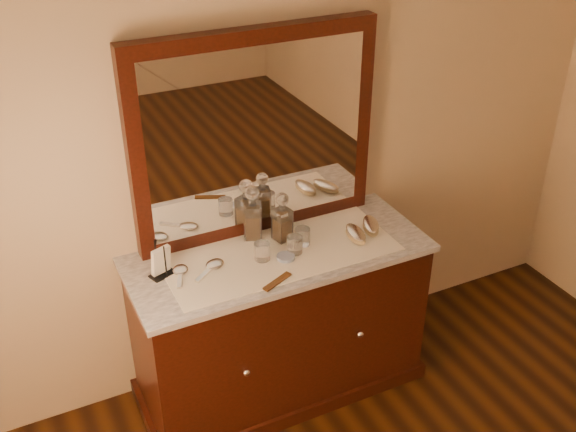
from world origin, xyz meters
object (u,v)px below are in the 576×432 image
object	(u,v)px
dresser_cabinet	(279,324)
hand_mirror_outer	(180,272)
mirror_frame	(255,135)
hand_mirror_inner	(213,266)
brush_far	(371,226)
comb	(277,281)
napkin_rack	(161,263)
decanter_left	(253,218)
brush_near	(356,234)
pin_dish	(286,257)
decanter_right	(282,222)

from	to	relation	value
dresser_cabinet	hand_mirror_outer	world-z (taller)	hand_mirror_outer
mirror_frame	hand_mirror_inner	size ratio (longest dim) A/B	6.38
hand_mirror_inner	brush_far	bearing A→B (deg)	-2.49
comb	dresser_cabinet	bearing A→B (deg)	39.05
napkin_rack	decanter_left	xyz separation A→B (m)	(0.49, 0.11, 0.04)
comb	brush_near	bearing A→B (deg)	-6.30
mirror_frame	hand_mirror_inner	distance (m)	0.63
pin_dish	hand_mirror_outer	distance (m)	0.49
napkin_rack	brush_near	distance (m)	0.94
dresser_cabinet	brush_far	world-z (taller)	brush_far
dresser_cabinet	hand_mirror_inner	distance (m)	0.56
comb	decanter_right	xyz separation A→B (m)	(0.17, 0.31, 0.09)
dresser_cabinet	comb	distance (m)	0.51
hand_mirror_inner	mirror_frame	bearing A→B (deg)	35.79
brush_far	hand_mirror_inner	distance (m)	0.82
comb	napkin_rack	bearing A→B (deg)	123.18
decanter_right	napkin_rack	bearing A→B (deg)	-177.18
mirror_frame	napkin_rack	distance (m)	0.72
pin_dish	brush_far	distance (m)	0.49
brush_near	hand_mirror_inner	xyz separation A→B (m)	(-0.71, 0.07, -0.02)
brush_near	decanter_right	bearing A→B (deg)	155.04
napkin_rack	decanter_right	world-z (taller)	decanter_right
napkin_rack	hand_mirror_inner	bearing A→B (deg)	-12.69
brush_near	hand_mirror_inner	world-z (taller)	brush_near
decanter_left	hand_mirror_inner	bearing A→B (deg)	-149.35
decanter_left	comb	bearing A→B (deg)	-97.85
brush_far	mirror_frame	bearing A→B (deg)	151.12
decanter_left	napkin_rack	bearing A→B (deg)	-167.42
mirror_frame	decanter_right	distance (m)	0.43
mirror_frame	comb	distance (m)	0.69
brush_near	decanter_left	bearing A→B (deg)	152.52
pin_dish	comb	world-z (taller)	pin_dish
pin_dish	hand_mirror_outer	world-z (taller)	same
pin_dish	hand_mirror_outer	size ratio (longest dim) A/B	0.46
comb	brush_near	distance (m)	0.52
brush_far	hand_mirror_outer	world-z (taller)	brush_far
hand_mirror_outer	napkin_rack	bearing A→B (deg)	160.39
dresser_cabinet	decanter_left	xyz separation A→B (m)	(-0.06, 0.17, 0.55)
brush_far	decanter_left	bearing A→B (deg)	160.45
dresser_cabinet	mirror_frame	world-z (taller)	mirror_frame
napkin_rack	brush_near	bearing A→B (deg)	-7.34
napkin_rack	comb	bearing A→B (deg)	-32.63
pin_dish	mirror_frame	bearing A→B (deg)	90.55
mirror_frame	brush_far	xyz separation A→B (m)	(0.49, -0.27, -0.47)
pin_dish	comb	distance (m)	0.19
mirror_frame	brush_near	distance (m)	0.68
decanter_left	brush_far	xyz separation A→B (m)	(0.55, -0.20, -0.08)
comb	brush_far	distance (m)	0.63
dresser_cabinet	pin_dish	xyz separation A→B (m)	(0.00, -0.07, 0.45)
comb	napkin_rack	size ratio (longest dim) A/B	0.97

